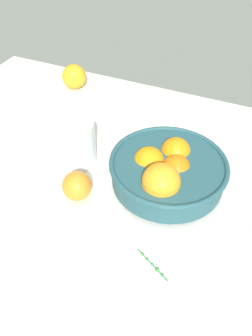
# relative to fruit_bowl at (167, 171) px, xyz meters

# --- Properties ---
(ground_plane) EXTENTS (1.40, 0.96, 0.03)m
(ground_plane) POSITION_rel_fruit_bowl_xyz_m (-0.08, -0.05, -0.06)
(ground_plane) COLOR silver
(fruit_bowl) EXTENTS (0.28, 0.28, 0.11)m
(fruit_bowl) POSITION_rel_fruit_bowl_xyz_m (0.00, 0.00, 0.00)
(fruit_bowl) COLOR #234C56
(fruit_bowl) RESTS_ON ground_plane
(juice_glass) EXTENTS (0.08, 0.08, 0.12)m
(juice_glass) POSITION_rel_fruit_bowl_xyz_m (-0.23, -0.01, 0.01)
(juice_glass) COLOR white
(juice_glass) RESTS_ON ground_plane
(loose_orange_1) EXTENTS (0.07, 0.07, 0.07)m
(loose_orange_1) POSITION_rel_fruit_bowl_xyz_m (-0.17, -0.12, -0.01)
(loose_orange_1) COLOR orange
(loose_orange_1) RESTS_ON ground_plane
(loose_orange_2) EXTENTS (0.08, 0.08, 0.08)m
(loose_orange_2) POSITION_rel_fruit_bowl_xyz_m (-0.43, 0.31, -0.00)
(loose_orange_2) COLOR orange
(loose_orange_2) RESTS_ON ground_plane
(spoon) EXTENTS (0.13, 0.11, 0.01)m
(spoon) POSITION_rel_fruit_bowl_xyz_m (-0.34, -0.17, -0.04)
(spoon) COLOR silver
(spoon) RESTS_ON ground_plane
(herb_sprig_0) EXTENTS (0.08, 0.04, 0.01)m
(herb_sprig_0) POSITION_rel_fruit_bowl_xyz_m (0.05, -0.22, -0.04)
(herb_sprig_0) COLOR #347E3E
(herb_sprig_0) RESTS_ON ground_plane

